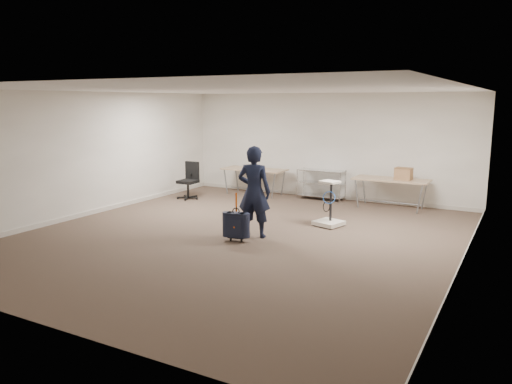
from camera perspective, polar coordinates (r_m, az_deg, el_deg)
The scene contains 10 objects.
ground at distance 9.75m, azimuth -1.69°, elevation -5.04°, with size 9.00×9.00×0.00m, color #413027.
room_shell at distance 10.91m, azimuth 1.99°, elevation -3.10°, with size 8.00×9.00×9.00m.
folding_table_left at distance 13.90m, azimuth -0.21°, elevation 2.46°, with size 1.80×0.75×0.73m.
folding_table_right at distance 12.53m, azimuth 15.18°, elevation 1.23°, with size 1.80×0.75×0.73m.
wire_shelf at distance 13.36m, azimuth 7.46°, elevation 1.02°, with size 1.22×0.47×0.80m.
person at distance 9.51m, azimuth -0.22°, elevation 0.02°, with size 0.64×0.42×1.76m, color black.
suitcase at distance 9.31m, azimuth -2.29°, elevation -3.80°, with size 0.37×0.26×0.92m.
office_chair at distance 13.50m, azimuth -7.68°, elevation 0.50°, with size 0.60×0.60×0.99m.
equipment_cart at distance 10.58m, azimuth 8.34°, elevation -2.52°, with size 0.65×0.65×0.96m.
cardboard_box at distance 12.46m, azimuth 16.51°, elevation 2.02°, with size 0.38×0.29×0.29m, color #9A7147.
Camera 1 is at (4.77, -8.10, 2.59)m, focal length 35.00 mm.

